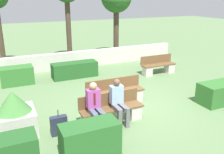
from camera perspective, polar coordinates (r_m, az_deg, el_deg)
name	(u,v)px	position (r m, az deg, el deg)	size (l,w,h in m)	color
ground_plane	(125,104)	(8.78, 3.10, -6.27)	(60.00, 60.00, 0.00)	#607F51
perimeter_wall	(79,59)	(13.30, -7.58, 4.06)	(11.27, 0.30, 0.85)	beige
bench_front	(112,111)	(7.49, -0.07, -7.87)	(1.93, 0.48, 0.87)	brown
bench_left_side	(116,94)	(8.72, 0.82, -3.93)	(2.05, 0.49, 0.87)	brown
bench_right_side	(158,67)	(12.28, 10.50, 2.29)	(1.74, 0.49, 0.87)	brown
person_seated_man	(95,104)	(6.99, -3.94, -6.15)	(0.38, 0.63, 1.36)	#515B70
person_seated_woman	(118,100)	(7.26, 1.44, -5.23)	(0.38, 0.63, 1.35)	slate
hedge_block_near_right	(75,70)	(11.66, -8.51, 1.63)	(2.07, 0.67, 0.70)	#235623
hedge_block_mid_left	(220,93)	(9.56, 23.44, -3.33)	(1.53, 0.79, 0.74)	#33702D
hedge_block_mid_right	(17,76)	(11.34, -20.88, 0.30)	(1.33, 0.74, 0.76)	#33702D
hedge_block_far_left	(90,140)	(6.02, -5.05, -14.14)	(1.36, 0.63, 0.84)	#286028
planter_corner_left	(14,114)	(7.30, -21.40, -7.89)	(1.07, 1.07, 1.23)	beige
suitcase	(59,125)	(7.03, -12.04, -10.78)	(0.45, 0.18, 0.74)	#282D42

